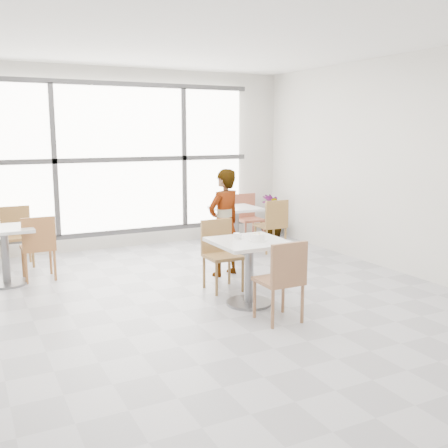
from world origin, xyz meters
name	(u,v)px	position (x,y,z in m)	size (l,w,h in m)	color
floor	(212,306)	(0.00, 0.00, 0.00)	(7.00, 7.00, 0.00)	#9E9EA5
ceiling	(211,30)	(0.00, 0.00, 3.00)	(7.00, 7.00, 0.00)	white
wall_back	(121,159)	(0.00, 3.50, 1.50)	(6.00, 6.00, 0.00)	silver
wall_right	(413,166)	(3.00, 0.00, 1.50)	(7.00, 7.00, 0.00)	silver
window	(123,159)	(0.00, 3.44, 1.50)	(4.60, 0.07, 2.52)	white
main_table	(249,260)	(0.41, -0.12, 0.52)	(0.80, 0.80, 0.75)	silver
chair_near	(283,276)	(0.43, -0.79, 0.50)	(0.42, 0.42, 0.87)	#8E6142
chair_far	(220,250)	(0.40, 0.59, 0.50)	(0.42, 0.42, 0.87)	olive
oatmeal_bowl	(258,237)	(0.49, -0.18, 0.79)	(0.21, 0.21, 0.10)	white
coffee_cup	(237,236)	(0.33, 0.02, 0.78)	(0.16, 0.13, 0.07)	white
person	(224,223)	(0.72, 1.11, 0.73)	(0.54, 0.35, 1.47)	black
bg_table_left	(5,248)	(-2.00, 1.99, 0.49)	(0.70, 0.70, 0.75)	silver
bg_table_right	(236,223)	(1.50, 2.23, 0.49)	(0.70, 0.70, 0.75)	silver
bg_chair_left_near	(38,244)	(-1.59, 1.99, 0.50)	(0.42, 0.42, 0.87)	#9E6335
bg_chair_left_far	(17,232)	(-1.76, 2.99, 0.50)	(0.42, 0.42, 0.87)	olive
bg_chair_right_near	(273,222)	(2.06, 1.98, 0.50)	(0.42, 0.42, 0.87)	olive
bg_chair_right_far	(247,215)	(2.05, 2.81, 0.50)	(0.42, 0.42, 0.87)	#9F553F
plant_right	(272,216)	(2.70, 3.04, 0.40)	(0.44, 0.44, 0.79)	#648B4E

